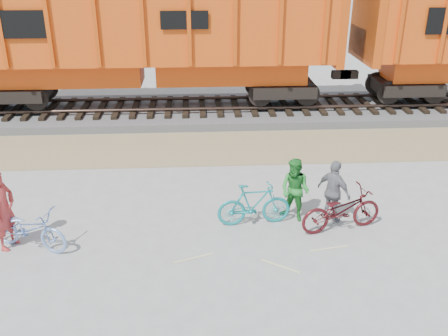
{
  "coord_description": "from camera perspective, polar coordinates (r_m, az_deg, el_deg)",
  "views": [
    {
      "loc": [
        -0.87,
        -9.78,
        6.16
      ],
      "look_at": [
        -0.22,
        1.5,
        1.07
      ],
      "focal_mm": 40.0,
      "sensor_mm": 36.0,
      "label": 1
    }
  ],
  "objects": [
    {
      "name": "gravel_strip",
      "position": [
        16.5,
        -0.01,
        2.36
      ],
      "size": [
        120.0,
        3.0,
        0.02
      ],
      "primitive_type": "cube",
      "color": "#97895E",
      "rests_on": "ground"
    },
    {
      "name": "hopper_car_center",
      "position": [
        19.12,
        -8.73,
        14.49
      ],
      "size": [
        14.0,
        3.13,
        4.65
      ],
      "color": "black",
      "rests_on": "track"
    },
    {
      "name": "track",
      "position": [
        19.64,
        -0.6,
        7.42
      ],
      "size": [
        120.0,
        2.6,
        0.24
      ],
      "color": "black",
      "rests_on": "ballast_bed"
    },
    {
      "name": "bicycle_teal",
      "position": [
        11.84,
        3.45,
        -4.18
      ],
      "size": [
        1.8,
        0.65,
        1.06
      ],
      "primitive_type": "imported",
      "rotation": [
        0.0,
        0.0,
        1.66
      ],
      "color": "teal",
      "rests_on": "ground"
    },
    {
      "name": "bicycle_blue",
      "position": [
        11.74,
        -21.43,
        -6.47
      ],
      "size": [
        1.98,
        1.28,
        0.98
      ],
      "primitive_type": "imported",
      "rotation": [
        0.0,
        0.0,
        1.21
      ],
      "color": "#789CDB",
      "rests_on": "ground"
    },
    {
      "name": "ground",
      "position": [
        11.59,
        1.54,
        -7.85
      ],
      "size": [
        120.0,
        120.0,
        0.0
      ],
      "primitive_type": "plane",
      "color": "#9E9E99",
      "rests_on": "ground"
    },
    {
      "name": "person_solo",
      "position": [
        11.79,
        -23.92,
        -4.38
      ],
      "size": [
        0.62,
        0.77,
        1.84
      ],
      "primitive_type": "imported",
      "rotation": [
        0.0,
        0.0,
        1.27
      ],
      "color": "#AC302F",
      "rests_on": "ground"
    },
    {
      "name": "bicycle_maroon",
      "position": [
        11.92,
        13.27,
        -4.69
      ],
      "size": [
        2.09,
        1.14,
        1.04
      ],
      "primitive_type": "imported",
      "rotation": [
        0.0,
        0.0,
        1.81
      ],
      "color": "#471115",
      "rests_on": "ground"
    },
    {
      "name": "person_woman",
      "position": [
        12.11,
        12.43,
        -2.69
      ],
      "size": [
        0.87,
        0.97,
        1.58
      ],
      "primitive_type": "imported",
      "rotation": [
        0.0,
        0.0,
        2.23
      ],
      "color": "slate",
      "rests_on": "ground"
    },
    {
      "name": "person_man",
      "position": [
        12.05,
        8.11,
        -2.51
      ],
      "size": [
        0.96,
        0.94,
        1.56
      ],
      "primitive_type": "imported",
      "rotation": [
        0.0,
        0.0,
        -0.7
      ],
      "color": "#227D2A",
      "rests_on": "ground"
    },
    {
      "name": "ballast_bed",
      "position": [
        19.74,
        -0.59,
        6.52
      ],
      "size": [
        120.0,
        4.0,
        0.3
      ],
      "primitive_type": "cube",
      "color": "slate",
      "rests_on": "ground"
    }
  ]
}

